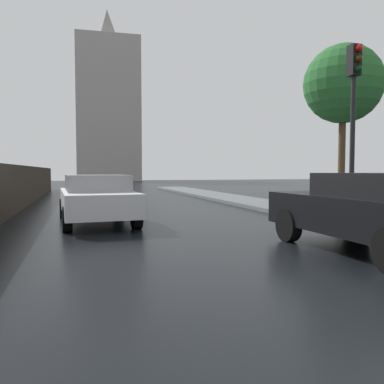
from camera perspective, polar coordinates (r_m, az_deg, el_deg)
car_black_near_kerb at (r=7.54m, az=25.00°, el=-2.44°), size 1.98×4.15×1.40m
car_white_mid_road at (r=10.97m, az=-13.75°, el=-0.86°), size 2.07×4.33×1.33m
traffic_light at (r=10.66m, az=22.52°, el=12.24°), size 0.26×0.39×4.38m
street_tree_mid at (r=15.50m, az=21.17°, el=14.39°), size 2.80×2.80×5.96m
distant_tower at (r=62.37m, az=-12.15°, el=11.54°), size 9.44×12.08×25.90m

